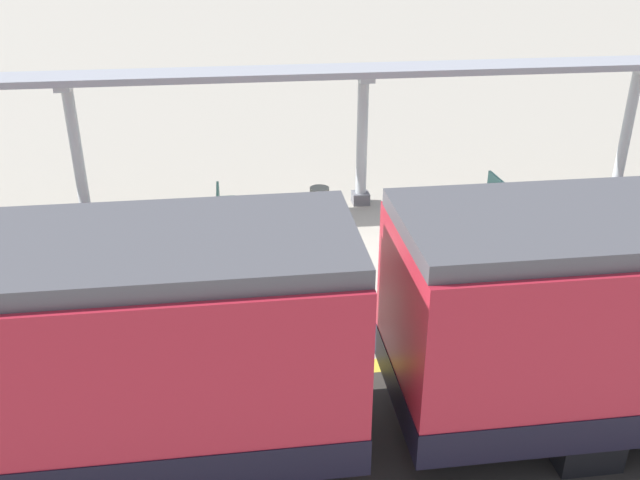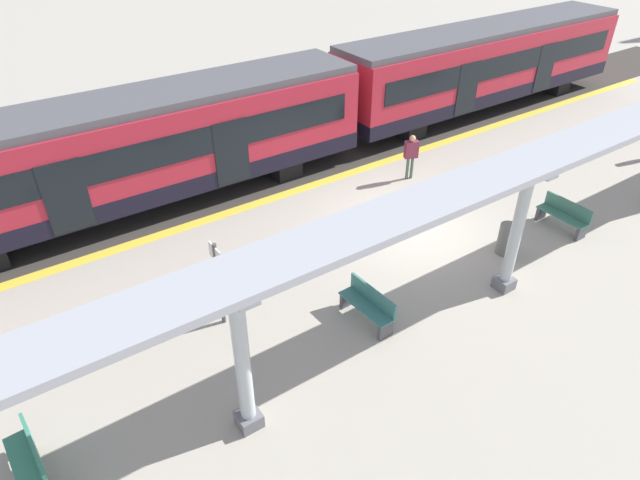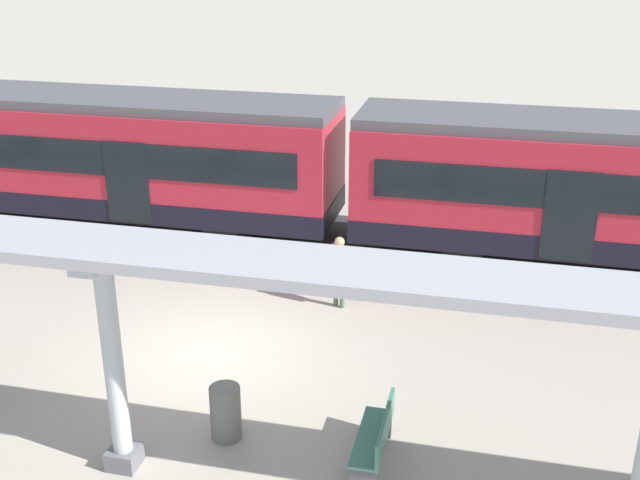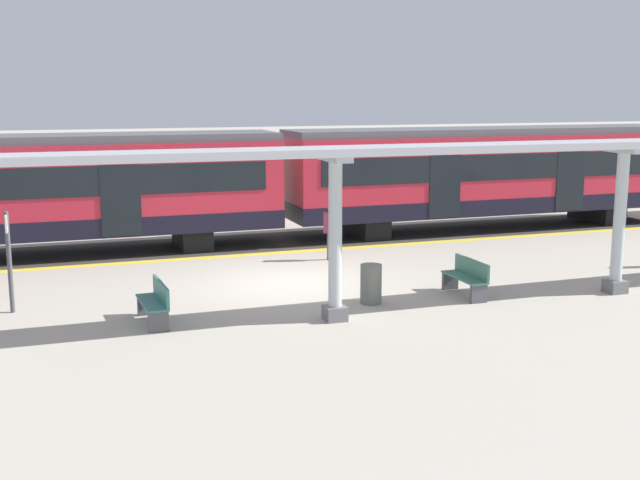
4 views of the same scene
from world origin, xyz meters
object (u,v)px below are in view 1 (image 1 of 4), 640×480
(canopy_pillar_third, at_px, (362,140))
(trash_bin, at_px, (319,204))
(canopy_pillar_second, at_px, (627,130))
(bench_near_end, at_px, (223,208))
(canopy_pillar_fourth, at_px, (77,152))
(bench_far_end, at_px, (504,195))
(passenger_waiting_near_edge, at_px, (311,279))

(canopy_pillar_third, height_order, trash_bin, canopy_pillar_third)
(canopy_pillar_second, bearing_deg, bench_near_end, 94.75)
(canopy_pillar_fourth, bearing_deg, bench_far_end, -95.51)
(canopy_pillar_third, relative_size, bench_far_end, 2.26)
(canopy_pillar_fourth, distance_m, trash_bin, 6.06)
(canopy_pillar_second, relative_size, canopy_pillar_third, 1.00)
(bench_near_end, bearing_deg, canopy_pillar_fourth, 75.42)
(canopy_pillar_second, height_order, canopy_pillar_third, same)
(canopy_pillar_second, height_order, bench_far_end, canopy_pillar_second)
(canopy_pillar_third, xyz_separation_m, bench_far_end, (-1.02, -3.54, -1.30))
(canopy_pillar_third, relative_size, bench_near_end, 2.28)
(canopy_pillar_second, bearing_deg, passenger_waiting_near_edge, 121.90)
(canopy_pillar_fourth, height_order, bench_far_end, canopy_pillar_fourth)
(bench_near_end, bearing_deg, trash_bin, -92.55)
(passenger_waiting_near_edge, bearing_deg, canopy_pillar_fourth, 41.25)
(canopy_pillar_second, height_order, trash_bin, canopy_pillar_second)
(canopy_pillar_third, height_order, passenger_waiting_near_edge, canopy_pillar_third)
(bench_far_end, distance_m, trash_bin, 4.77)
(bench_near_end, distance_m, bench_far_end, 7.14)
(canopy_pillar_fourth, height_order, trash_bin, canopy_pillar_fourth)
(bench_near_end, bearing_deg, passenger_waiting_near_edge, -161.92)
(canopy_pillar_fourth, height_order, passenger_waiting_near_edge, canopy_pillar_fourth)
(trash_bin, bearing_deg, canopy_pillar_second, -83.21)
(bench_near_end, relative_size, bench_far_end, 0.99)
(trash_bin, bearing_deg, canopy_pillar_fourth, 80.21)
(bench_near_end, distance_m, passenger_waiting_near_edge, 5.13)
(canopy_pillar_fourth, xyz_separation_m, passenger_waiting_near_edge, (-5.75, -5.04, -0.76))
(canopy_pillar_fourth, relative_size, trash_bin, 3.85)
(bench_near_end, bearing_deg, canopy_pillar_second, -85.25)
(canopy_pillar_second, xyz_separation_m, bench_far_end, (-1.02, 3.68, -1.30))
(canopy_pillar_third, relative_size, trash_bin, 3.85)
(canopy_pillar_second, bearing_deg, trash_bin, 96.79)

